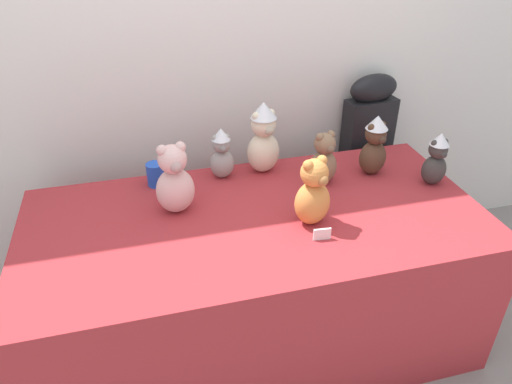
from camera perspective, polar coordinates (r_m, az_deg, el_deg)
name	(u,v)px	position (r m, az deg, el deg)	size (l,w,h in m)	color
ground_plane	(270,375)	(2.35, 1.65, -20.94)	(10.00, 10.00, 0.00)	gray
wall_back	(218,34)	(2.43, -4.51, 18.19)	(7.00, 0.08, 2.60)	silver
display_table	(256,280)	(2.25, 0.00, -10.44)	(1.95, 0.93, 0.72)	maroon
instrument_case	(364,164)	(2.85, 12.67, 3.26)	(0.29, 0.15, 1.08)	black
teddy_bear_ginger	(313,193)	(1.93, 6.81, -0.18)	(0.19, 0.17, 0.30)	#D17F3D
teddy_bear_mocha	(324,160)	(2.22, 8.05, 3.83)	(0.15, 0.14, 0.26)	#7F6047
teddy_bear_blush	(175,181)	(2.01, -9.67, 1.34)	(0.18, 0.16, 0.32)	beige
teddy_bear_cocoa	(374,146)	(2.34, 13.89, 5.35)	(0.16, 0.15, 0.30)	#4C3323
teddy_bear_charcoal	(436,160)	(2.34, 20.63, 3.63)	(0.12, 0.11, 0.26)	#383533
teddy_bear_cream	(263,138)	(2.28, 0.89, 6.39)	(0.19, 0.17, 0.35)	beige
teddy_bear_ash	(222,154)	(2.25, -4.10, 4.54)	(0.12, 0.10, 0.25)	gray
party_cup_blue	(155,174)	(2.26, -11.87, 2.06)	(0.08, 0.08, 0.11)	blue
name_card_front_left	(322,234)	(1.90, 7.87, -4.99)	(0.07, 0.01, 0.05)	white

